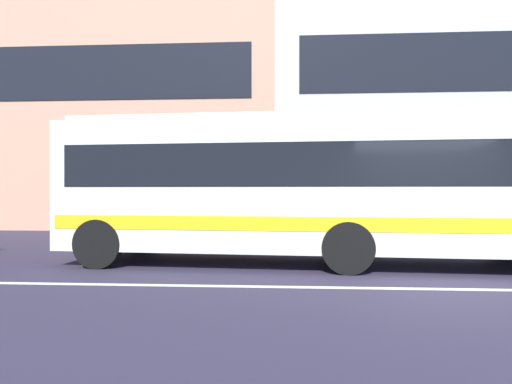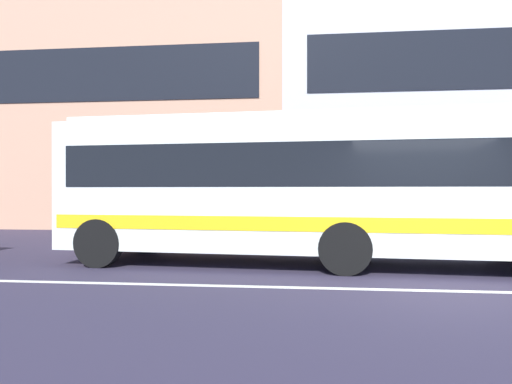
{
  "view_description": "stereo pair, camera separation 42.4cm",
  "coord_description": "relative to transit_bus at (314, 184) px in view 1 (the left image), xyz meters",
  "views": [
    {
      "loc": [
        -2.55,
        -7.4,
        1.58
      ],
      "look_at": [
        -3.21,
        2.78,
        1.55
      ],
      "focal_mm": 31.66,
      "sensor_mm": 36.0,
      "label": 1
    },
    {
      "loc": [
        -2.13,
        -7.37,
        1.58
      ],
      "look_at": [
        -3.21,
        2.78,
        1.55
      ],
      "focal_mm": 31.66,
      "sensor_mm": 36.0,
      "label": 2
    }
  ],
  "objects": [
    {
      "name": "transit_bus",
      "position": [
        0.0,
        0.0,
        0.0
      ],
      "size": [
        10.86,
        3.26,
        3.14
      ],
      "color": "silver",
      "rests_on": "ground_plane"
    },
    {
      "name": "apartment_block_left",
      "position": [
        -12.14,
        12.12,
        3.63
      ],
      "size": [
        22.23,
        9.41,
        10.73
      ],
      "color": "tan",
      "rests_on": "ground_plane"
    },
    {
      "name": "ground_plane",
      "position": [
        1.94,
        -2.41,
        -1.73
      ],
      "size": [
        160.0,
        160.0,
        0.0
      ],
      "primitive_type": "plane",
      "color": "#302A3F"
    },
    {
      "name": "lane_centre_line",
      "position": [
        1.94,
        -2.41,
        -1.73
      ],
      "size": [
        60.0,
        0.16,
        0.01
      ],
      "primitive_type": "cube",
      "color": "silver",
      "rests_on": "ground_plane"
    }
  ]
}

